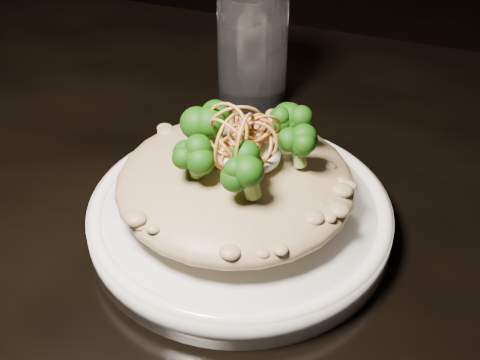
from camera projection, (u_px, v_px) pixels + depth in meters
The scene contains 7 objects.
table at pixel (294, 301), 0.62m from camera, with size 1.10×0.80×0.75m.
plate at pixel (240, 218), 0.57m from camera, with size 0.26×0.26×0.03m, color white.
risotto at pixel (235, 183), 0.55m from camera, with size 0.20×0.20×0.04m, color brown.
broccoli at pixel (243, 143), 0.52m from camera, with size 0.12×0.12×0.04m, color black, non-canonical shape.
cheese at pixel (247, 155), 0.53m from camera, with size 0.05×0.05×0.02m, color white.
shallots at pixel (243, 135), 0.51m from camera, with size 0.05×0.05×0.03m, color #925A1E, non-canonical shape.
drinking_glass at pixel (252, 48), 0.71m from camera, with size 0.07×0.07×0.13m, color white.
Camera 1 is at (0.09, -0.41, 1.14)m, focal length 50.00 mm.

